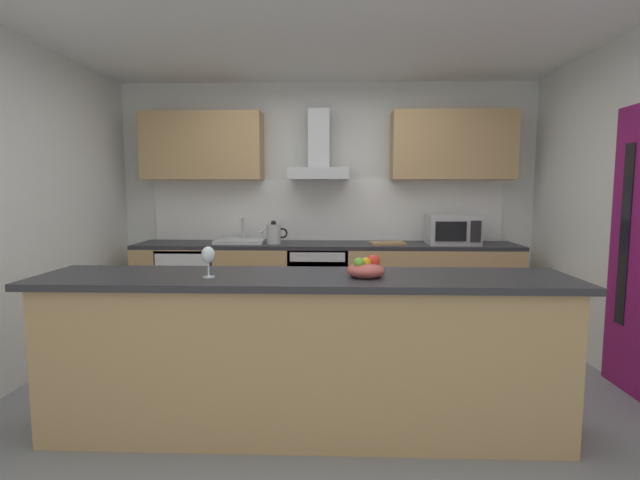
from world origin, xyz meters
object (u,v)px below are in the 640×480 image
refrigerator (192,288)px  microwave (453,230)px  sink (241,240)px  fruit_bowl (366,269)px  oven (319,285)px  range_hood (319,158)px  chopping_board (387,243)px  kettle (274,234)px  wine_glass (208,256)px

refrigerator → microwave: bearing=-0.5°
sink → fruit_bowl: bearing=-61.7°
sink → refrigerator: bearing=-178.5°
oven → range_hood: bearing=90.0°
refrigerator → microwave: size_ratio=1.70×
microwave → fruit_bowl: (-1.01, -2.13, -0.05)m
fruit_bowl → chopping_board: bearing=80.7°
microwave → kettle: (-1.82, -0.01, -0.04)m
chopping_board → kettle: bearing=-179.5°
refrigerator → sink: bearing=1.5°
chopping_board → sink: bearing=178.7°
kettle → fruit_bowl: 2.28m
refrigerator → sink: size_ratio=1.70×
microwave → kettle: 1.82m
sink → range_hood: (0.81, 0.12, 0.86)m
refrigerator → fruit_bowl: 2.80m
oven → sink: bearing=179.2°
kettle → chopping_board: size_ratio=0.85×
refrigerator → sink: (0.53, 0.01, 0.50)m
oven → range_hood: (0.00, 0.13, 1.33)m
refrigerator → oven: bearing=0.1°
refrigerator → kettle: (0.88, -0.03, 0.58)m
sink → fruit_bowl: (1.17, -2.17, 0.07)m
microwave → oven: bearing=178.8°
oven → kettle: size_ratio=2.77×
kettle → fruit_bowl: size_ratio=1.31×
oven → wine_glass: 2.36m
range_hood → fruit_bowl: (0.36, -2.29, -0.79)m
microwave → sink: size_ratio=1.00×
oven → microwave: microwave is taller
range_hood → chopping_board: (0.70, -0.15, -0.88)m
kettle → wine_glass: kettle is taller
range_hood → chopping_board: 1.13m
sink → range_hood: range_hood is taller
oven → chopping_board: 0.84m
range_hood → kettle: bearing=-160.4°
fruit_bowl → refrigerator: bearing=128.1°
oven → sink: (-0.81, 0.01, 0.47)m
range_hood → fruit_bowl: bearing=-81.2°
sink → kettle: bearing=-7.3°
oven → fruit_bowl: size_ratio=3.64×
microwave → wine_glass: (-1.90, -2.19, 0.03)m
wine_glass → oven: bearing=76.3°
microwave → kettle: size_ratio=1.73×
oven → microwave: bearing=-1.2°
range_hood → wine_glass: (-0.54, -2.34, -0.71)m
microwave → kettle: bearing=-179.8°
kettle → range_hood: range_hood is taller
kettle → wine_glass: bearing=-92.1°
range_hood → chopping_board: bearing=-12.3°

